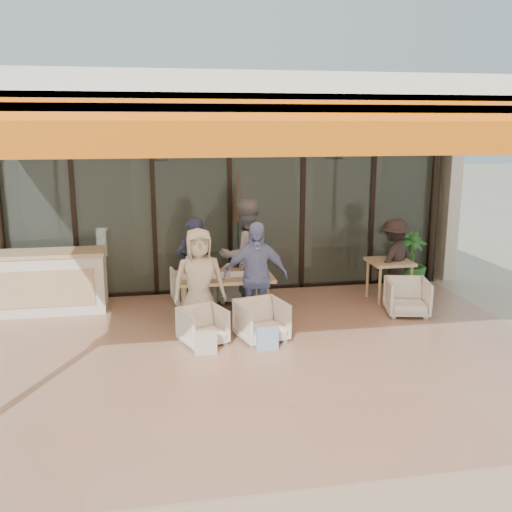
{
  "coord_description": "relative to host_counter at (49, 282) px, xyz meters",
  "views": [
    {
      "loc": [
        -1.35,
        -7.11,
        3.02
      ],
      "look_at": [
        0.1,
        0.9,
        1.15
      ],
      "focal_mm": 40.0,
      "sensor_mm": 36.0,
      "label": 1
    }
  ],
  "objects": [
    {
      "name": "ground",
      "position": [
        3.08,
        -2.3,
        -0.53
      ],
      "size": [
        70.0,
        70.0,
        0.0
      ],
      "primitive_type": "plane",
      "color": "#C6B293",
      "rests_on": "ground"
    },
    {
      "name": "host_counter",
      "position": [
        0.0,
        0.0,
        0.0
      ],
      "size": [
        1.85,
        0.65,
        1.04
      ],
      "color": "silver",
      "rests_on": "ground"
    },
    {
      "name": "interior_block",
      "position": [
        3.09,
        3.02,
        1.7
      ],
      "size": [
        9.05,
        3.62,
        3.52
      ],
      "color": "silver",
      "rests_on": "ground"
    },
    {
      "name": "diner_navy",
      "position": [
        2.34,
        -0.43,
        0.27
      ],
      "size": [
        0.66,
        0.51,
        1.6
      ],
      "primitive_type": "imported",
      "rotation": [
        0.0,
        0.0,
        3.38
      ],
      "color": "#191F38",
      "rests_on": "ground"
    },
    {
      "name": "diner_grey",
      "position": [
        3.18,
        -0.43,
        0.41
      ],
      "size": [
        1.08,
        0.95,
        1.88
      ],
      "primitive_type": "imported",
      "rotation": [
        0.0,
        0.0,
        3.44
      ],
      "color": "slate",
      "rests_on": "ground"
    },
    {
      "name": "chair_far_right",
      "position": [
        3.18,
        0.07,
        -0.19
      ],
      "size": [
        0.85,
        0.83,
        0.69
      ],
      "primitive_type": "imported",
      "rotation": [
        0.0,
        0.0,
        2.76
      ],
      "color": "white",
      "rests_on": "ground"
    },
    {
      "name": "diner_periwinkle",
      "position": [
        3.18,
        -1.33,
        0.29
      ],
      "size": [
        1.0,
        0.48,
        1.65
      ],
      "primitive_type": "imported",
      "rotation": [
        0.0,
        0.0,
        -0.08
      ],
      "color": "#7D8ED1",
      "rests_on": "ground"
    },
    {
      "name": "chair_far_left",
      "position": [
        2.34,
        0.07,
        -0.18
      ],
      "size": [
        0.76,
        0.73,
        0.7
      ],
      "primitive_type": "imported",
      "rotation": [
        0.0,
        0.0,
        3.28
      ],
      "color": "white",
      "rests_on": "ground"
    },
    {
      "name": "tote_bag_cream",
      "position": [
        2.34,
        -2.23,
        -0.36
      ],
      "size": [
        0.3,
        0.1,
        0.34
      ],
      "primitive_type": "cube",
      "color": "silver",
      "rests_on": "ground"
    },
    {
      "name": "dining_table",
      "position": [
        2.75,
        -0.87,
        0.16
      ],
      "size": [
        1.5,
        0.9,
        0.93
      ],
      "color": "#D0B37E",
      "rests_on": "ground"
    },
    {
      "name": "side_table",
      "position": [
        5.71,
        -0.41,
        0.11
      ],
      "size": [
        0.7,
        0.7,
        0.74
      ],
      "color": "#D0B37E",
      "rests_on": "ground"
    },
    {
      "name": "glass_storefront",
      "position": [
        3.08,
        0.7,
        1.07
      ],
      "size": [
        8.08,
        0.1,
        3.2
      ],
      "color": "#9EADA3",
      "rests_on": "ground"
    },
    {
      "name": "terrace_floor",
      "position": [
        3.08,
        -2.3,
        -0.53
      ],
      "size": [
        8.0,
        6.0,
        0.01
      ],
      "primitive_type": "cube",
      "color": "tan",
      "rests_on": "ground"
    },
    {
      "name": "standing_woman",
      "position": [
        5.81,
        -0.35,
        0.2
      ],
      "size": [
        1.09,
        0.96,
        1.46
      ],
      "primitive_type": "imported",
      "rotation": [
        0.0,
        0.0,
        3.7
      ],
      "color": "black",
      "rests_on": "ground"
    },
    {
      "name": "diner_cream",
      "position": [
        2.34,
        -1.33,
        0.26
      ],
      "size": [
        0.81,
        0.56,
        1.58
      ],
      "primitive_type": "imported",
      "rotation": [
        0.0,
        0.0,
        0.08
      ],
      "color": "beige",
      "rests_on": "ground"
    },
    {
      "name": "potted_palm",
      "position": [
        6.36,
        0.22,
        0.04
      ],
      "size": [
        0.83,
        0.83,
        1.15
      ],
      "primitive_type": "imported",
      "rotation": [
        0.0,
        0.0,
        0.36
      ],
      "color": "#1E5919",
      "rests_on": "ground"
    },
    {
      "name": "chair_near_left",
      "position": [
        2.34,
        -1.83,
        -0.24
      ],
      "size": [
        0.73,
        0.71,
        0.59
      ],
      "primitive_type": "imported",
      "rotation": [
        0.0,
        0.0,
        0.37
      ],
      "color": "white",
      "rests_on": "ground"
    },
    {
      "name": "side_chair",
      "position": [
        5.71,
        -1.16,
        -0.2
      ],
      "size": [
        0.77,
        0.74,
        0.67
      ],
      "primitive_type": "imported",
      "rotation": [
        0.0,
        0.0,
        -0.22
      ],
      "color": "white",
      "rests_on": "ground"
    },
    {
      "name": "chair_near_right",
      "position": [
        3.18,
        -1.83,
        -0.2
      ],
      "size": [
        0.77,
        0.74,
        0.66
      ],
      "primitive_type": "imported",
      "rotation": [
        0.0,
        0.0,
        0.27
      ],
      "color": "white",
      "rests_on": "ground"
    },
    {
      "name": "terrace_structure",
      "position": [
        3.08,
        -2.56,
        2.72
      ],
      "size": [
        8.0,
        6.0,
        3.4
      ],
      "color": "silver",
      "rests_on": "ground"
    },
    {
      "name": "tote_bag_blue",
      "position": [
        3.18,
        -2.23,
        -0.36
      ],
      "size": [
        0.3,
        0.1,
        0.34
      ],
      "primitive_type": "cube",
      "color": "#99BFD8",
      "rests_on": "ground"
    }
  ]
}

